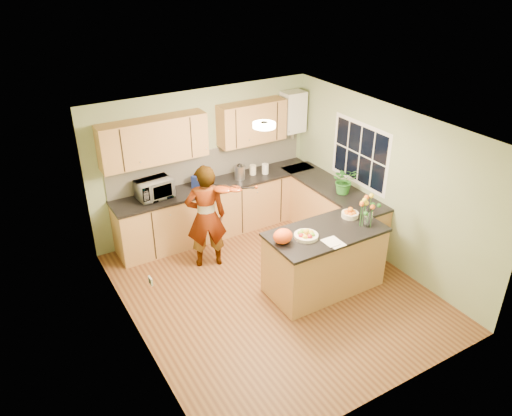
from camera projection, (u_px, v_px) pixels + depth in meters
floor at (273, 291)px, 7.36m from camera, size 4.50×4.50×0.00m
ceiling at (277, 129)px, 6.19m from camera, size 4.00×4.50×0.02m
wall_back at (204, 162)px, 8.49m from camera, size 4.00×0.02×2.50m
wall_front at (394, 309)px, 5.07m from camera, size 4.00×0.02×2.50m
wall_left at (132, 259)px, 5.88m from camera, size 0.02×4.50×2.50m
wall_right at (384, 185)px, 7.68m from camera, size 0.02×4.50×2.50m
back_counter at (219, 208)px, 8.67m from camera, size 3.64×0.62×0.94m
right_counter at (331, 211)px, 8.55m from camera, size 0.62×2.24×0.94m
splashback at (210, 163)px, 8.54m from camera, size 3.60×0.02×0.52m
upper_cabinets at (197, 133)px, 8.00m from camera, size 3.20×0.34×0.70m
boiler at (293, 112)px, 8.83m from camera, size 0.40×0.30×0.86m
window_right at (360, 154)px, 7.99m from camera, size 0.01×1.30×1.05m
light_switch at (151, 281)px, 5.41m from camera, size 0.02×0.09×0.09m
ceiling_lamp at (264, 125)px, 6.44m from camera, size 0.30×0.30×0.07m
peninsula_island at (324, 260)px, 7.22m from camera, size 1.69×0.86×0.97m
fruit_dish at (306, 235)px, 6.82m from camera, size 0.33×0.33×0.12m
orange_bowl at (350, 213)px, 7.33m from camera, size 0.25×0.25×0.15m
flower_vase at (370, 204)px, 6.97m from camera, size 0.28×0.28×0.53m
orange_bag at (283, 236)px, 6.67m from camera, size 0.34×0.32×0.21m
papers at (334, 242)px, 6.72m from camera, size 0.21×0.28×0.01m
violinist at (206, 217)px, 7.60m from camera, size 0.71×0.58×1.70m
violin at (223, 189)px, 7.29m from camera, size 0.70×0.61×0.18m
microwave at (154, 189)px, 7.91m from camera, size 0.58×0.43×0.31m
blue_box at (201, 181)px, 8.28m from camera, size 0.33×0.30×0.22m
kettle at (240, 172)px, 8.54m from camera, size 0.18×0.18×0.33m
jar_cream at (253, 170)px, 8.74m from camera, size 0.13×0.13×0.17m
jar_white at (265, 169)px, 8.77m from camera, size 0.15×0.15×0.18m
potted_plant at (344, 180)px, 8.02m from camera, size 0.50×0.47×0.45m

